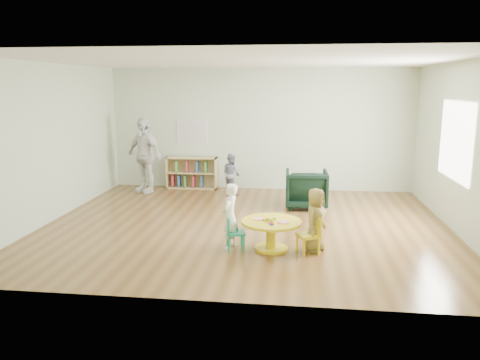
% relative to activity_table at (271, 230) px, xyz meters
% --- Properties ---
extents(room, '(7.10, 7.00, 2.80)m').
position_rel_activity_table_xyz_m(room, '(-0.50, 1.20, 1.58)').
color(room, brown).
rests_on(room, ground).
extents(activity_table, '(0.89, 0.89, 0.49)m').
position_rel_activity_table_xyz_m(activity_table, '(0.00, 0.00, 0.00)').
color(activity_table, gold).
rests_on(activity_table, ground).
extents(kid_chair_left, '(0.33, 0.33, 0.50)m').
position_rel_activity_table_xyz_m(kid_chair_left, '(-0.57, -0.05, -0.04)').
color(kid_chair_left, '#1A936D').
rests_on(kid_chair_left, ground).
extents(kid_chair_right, '(0.38, 0.38, 0.54)m').
position_rel_activity_table_xyz_m(kid_chair_right, '(0.57, -0.07, -0.02)').
color(kid_chair_right, gold).
rests_on(kid_chair_right, ground).
extents(bookshelf, '(1.20, 0.30, 0.75)m').
position_rel_activity_table_xyz_m(bookshelf, '(-2.13, 4.06, 0.06)').
color(bookshelf, tan).
rests_on(bookshelf, ground).
extents(alphabet_poster, '(0.74, 0.01, 0.54)m').
position_rel_activity_table_xyz_m(alphabet_poster, '(-2.12, 4.18, 1.04)').
color(alphabet_poster, white).
rests_on(alphabet_poster, ground).
extents(armchair, '(0.83, 0.86, 0.76)m').
position_rel_activity_table_xyz_m(armchair, '(0.55, 2.55, 0.07)').
color(armchair, black).
rests_on(armchair, ground).
extents(child_left, '(0.31, 0.41, 0.99)m').
position_rel_activity_table_xyz_m(child_left, '(-0.62, -0.00, 0.19)').
color(child_left, white).
rests_on(child_left, ground).
extents(child_right, '(0.47, 0.55, 0.95)m').
position_rel_activity_table_xyz_m(child_right, '(0.64, 0.02, 0.17)').
color(child_right, yellow).
rests_on(child_right, ground).
extents(toddler, '(0.57, 0.55, 0.92)m').
position_rel_activity_table_xyz_m(toddler, '(-1.10, 3.55, 0.15)').
color(toddler, '#191F3F').
rests_on(toddler, ground).
extents(adult_caretaker, '(1.08, 0.86, 1.71)m').
position_rel_activity_table_xyz_m(adult_caretaker, '(-3.09, 3.52, 0.55)').
color(adult_caretaker, white).
rests_on(adult_caretaker, ground).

